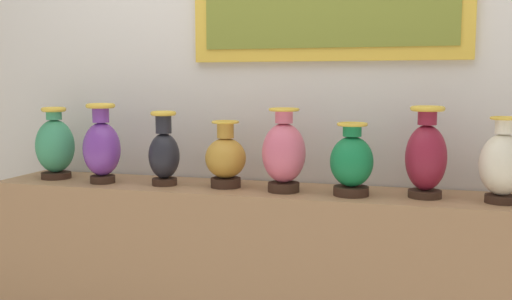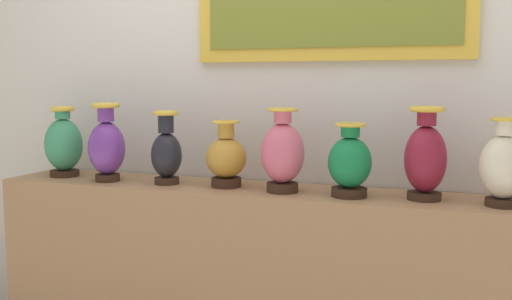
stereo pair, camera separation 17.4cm
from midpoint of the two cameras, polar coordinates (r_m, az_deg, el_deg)
name	(u,v)px [view 2 (the right image)]	position (r m, az deg, el deg)	size (l,w,h in m)	color
display_shelf	(256,281)	(2.73, 1.87, -12.67)	(2.49, 0.40, 0.86)	#99704C
back_wall	(276,54)	(2.83, 3.70, 9.32)	(4.57, 0.14, 2.92)	silver
vase_jade	(64,144)	(3.06, -16.72, 0.52)	(0.19, 0.19, 0.35)	#382319
vase_violet	(107,146)	(2.85, -12.68, 0.40)	(0.17, 0.17, 0.37)	#382319
vase_onyx	(166,152)	(2.73, -6.94, -0.20)	(0.14, 0.14, 0.34)	#382319
vase_ochre	(226,158)	(2.64, -1.05, -0.79)	(0.18, 0.18, 0.30)	#382319
vase_rose	(283,154)	(2.51, 4.58, -0.35)	(0.19, 0.19, 0.36)	#382319
vase_emerald	(350,163)	(2.45, 11.13, -1.28)	(0.18, 0.18, 0.31)	#382319
vase_burgundy	(425,157)	(2.46, 18.15, -0.70)	(0.17, 0.17, 0.38)	#382319
vase_ivory	(503,167)	(2.44, 24.85, -1.51)	(0.18, 0.18, 0.34)	#382319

